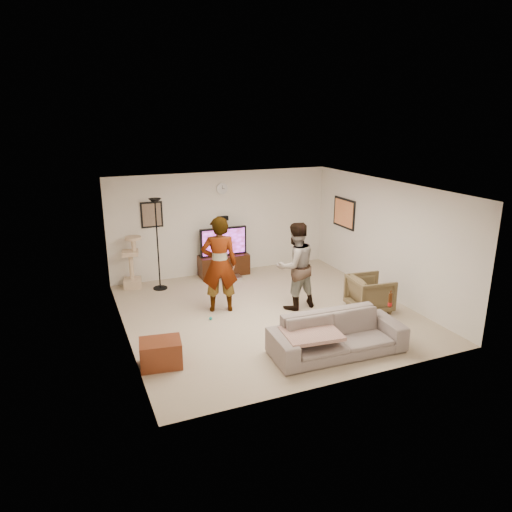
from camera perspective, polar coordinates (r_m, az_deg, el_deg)
name	(u,v)px	position (r m, az deg, el deg)	size (l,w,h in m)	color
floor	(268,313)	(9.49, 1.45, -6.88)	(5.50, 5.50, 0.02)	tan
ceiling	(269,187)	(8.79, 1.57, 8.34)	(5.50, 5.50, 0.02)	white
wall_back	(222,223)	(11.54, -4.11, 4.00)	(5.50, 0.04, 2.50)	silver
wall_front	(348,303)	(6.79, 11.11, -5.66)	(5.50, 0.04, 2.50)	silver
wall_left	(122,270)	(8.36, -15.95, -1.65)	(0.04, 5.50, 2.50)	silver
wall_right	(385,238)	(10.45, 15.40, 2.07)	(0.04, 5.50, 2.50)	silver
wall_clock	(222,189)	(11.35, -4.15, 8.16)	(0.26, 0.26, 0.04)	white
wall_speaker	(223,218)	(11.46, -4.02, 4.57)	(0.25, 0.10, 0.10)	black
picture_back	(152,215)	(11.04, -12.53, 4.91)	(0.42, 0.03, 0.52)	brown
picture_right	(344,213)	(11.65, 10.62, 5.14)	(0.03, 0.78, 0.62)	#FF8750
tv_stand	(224,265)	(11.56, -3.92, -1.09)	(1.22, 0.45, 0.51)	black
console_box	(233,278)	(11.31, -2.80, -2.67)	(0.40, 0.30, 0.07)	silver
tv	(223,241)	(11.39, -3.98, 1.77)	(1.16, 0.08, 0.69)	black
tv_screen	(224,242)	(11.35, -3.90, 1.72)	(1.07, 0.01, 0.60)	#BC38F6
floor_lamp	(158,245)	(10.62, -11.83, 1.34)	(0.32, 0.32, 2.07)	black
cat_tree	(131,262)	(10.98, -14.91, -0.72)	(0.39, 0.39, 1.20)	#CAAE8D
person_left	(219,264)	(9.28, -4.45, -1.03)	(0.71, 0.46, 1.94)	#9C9C9C
person_right	(295,266)	(9.45, 4.79, -1.21)	(0.87, 0.67, 1.78)	#405B8C
sofa	(337,335)	(7.96, 9.81, -9.39)	(2.23, 0.87, 0.65)	slate
throw_blanket	(311,334)	(7.68, 6.72, -9.33)	(0.90, 0.70, 0.06)	tan
beer_bottle	(390,300)	(8.34, 15.95, -5.18)	(0.06, 0.06, 0.25)	#411D08
armchair	(370,294)	(9.73, 13.65, -4.44)	(0.76, 0.79, 0.72)	brown
side_table	(161,353)	(7.68, -11.46, -11.47)	(0.64, 0.48, 0.43)	#5F2915
toy_ball	(211,318)	(9.18, -5.52, -7.53)	(0.06, 0.06, 0.06)	teal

